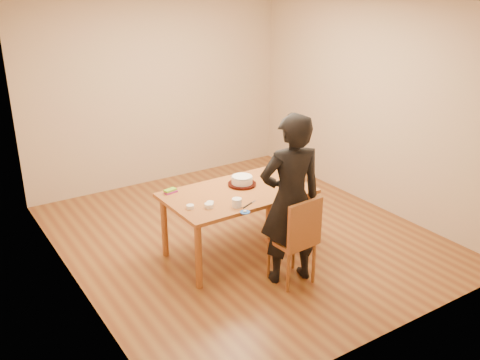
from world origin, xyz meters
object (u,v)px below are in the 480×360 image
dining_chair (292,241)px  cake_plate (242,184)px  dining_table (237,193)px  cake (242,180)px  person (290,200)px

dining_chair → cake_plate: cake_plate is taller
dining_table → cake: cake is taller
person → cake_plate: bearing=-75.0°
cake → dining_table: bearing=-138.3°
dining_chair → person: bearing=85.9°
cake_plate → person: 0.86m
dining_chair → cake: 0.97m
cake → person: person is taller
dining_table → cake: size_ratio=6.72×
cake → cake_plate: bearing=90.0°
dining_table → cake: (0.14, 0.12, 0.08)m
dining_table → person: (0.15, -0.73, 0.15)m
cake → dining_chair: bearing=-89.4°
dining_chair → cake: size_ratio=1.63×
dining_table → cake_plate: cake_plate is taller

